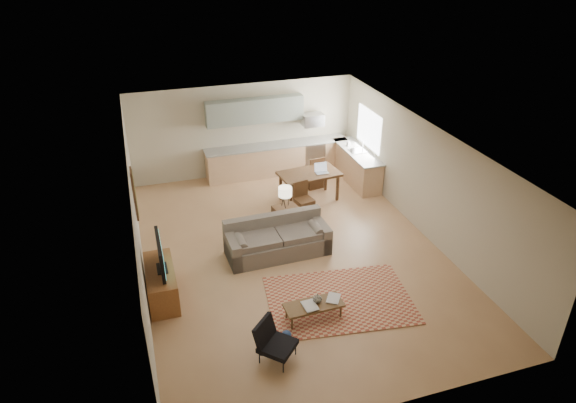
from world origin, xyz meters
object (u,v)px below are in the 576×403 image
object	(u,v)px
dining_table	(309,186)
sofa	(278,238)
coffee_table	(314,311)
console_table	(285,218)
tv_credenza	(161,283)
armchair	(278,343)

from	to	relation	value
dining_table	sofa	bearing A→B (deg)	-131.13
coffee_table	console_table	size ratio (longest dim) A/B	1.69
console_table	dining_table	size ratio (longest dim) A/B	0.42
sofa	tv_credenza	distance (m)	2.74
tv_credenza	dining_table	bearing A→B (deg)	35.79
dining_table	console_table	bearing A→B (deg)	-135.70
console_table	dining_table	world-z (taller)	dining_table
armchair	dining_table	size ratio (longest dim) A/B	0.46
sofa	dining_table	world-z (taller)	sofa
sofa	console_table	bearing A→B (deg)	61.38
armchair	console_table	world-z (taller)	armchair
tv_credenza	console_table	world-z (taller)	tv_credenza
sofa	dining_table	bearing A→B (deg)	53.66
coffee_table	armchair	bearing A→B (deg)	-141.59
armchair	console_table	size ratio (longest dim) A/B	1.10
sofa	coffee_table	bearing A→B (deg)	-91.18
tv_credenza	console_table	size ratio (longest dim) A/B	2.17
dining_table	tv_credenza	bearing A→B (deg)	-150.62
coffee_table	dining_table	xyz separation A→B (m)	(1.53, 4.52, 0.23)
armchair	dining_table	xyz separation A→B (m)	(2.47, 5.31, 0.04)
sofa	dining_table	size ratio (longest dim) A/B	1.51
tv_credenza	dining_table	world-z (taller)	dining_table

